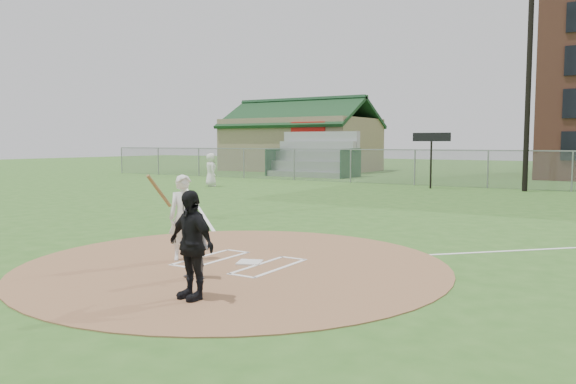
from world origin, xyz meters
The scene contains 14 objects.
ground centered at (0.00, 0.00, 0.00)m, with size 140.00×140.00×0.00m, color #315F20.
dirt_circle centered at (0.00, 0.00, 0.01)m, with size 8.40×8.40×0.02m, color #966947.
home_plate centered at (0.21, 0.22, 0.04)m, with size 0.46×0.46×0.03m, color white.
foul_line_third centered at (-9.00, 9.00, 0.01)m, with size 0.10×24.00×0.01m, color white.
catcher centered at (0.17, -1.32, 0.55)m, with size 0.51×0.40×1.05m, color slate.
umpire centered at (0.94, -2.32, 0.86)m, with size 0.99×0.41×1.68m, color black.
ondeck_player centered at (-13.17, 15.11, 0.91)m, with size 0.89×0.58×1.82m, color white.
batters_boxes centered at (0.00, 0.15, 0.03)m, with size 2.08×1.88×0.01m.
batter_at_plate centered at (-1.12, -0.22, 0.90)m, with size 0.74×1.08×1.78m.
outfield_fence centered at (0.00, 22.00, 1.02)m, with size 56.08×0.08×2.03m.
bleachers centered at (-13.00, 26.20, 1.59)m, with size 6.08×3.20×3.20m.
clubhouse centered at (-18.00, 32.99, 2.39)m, with size 12.20×8.71×6.23m.
light_pole centered at (2.00, 21.00, 6.61)m, with size 1.20×0.30×12.22m.
scoreboard_sign centered at (-2.50, 20.20, 2.39)m, with size 2.00×0.10×2.93m.
Camera 1 is at (6.69, -8.73, 2.42)m, focal length 35.00 mm.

